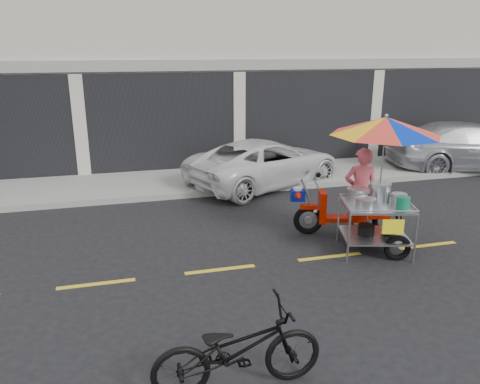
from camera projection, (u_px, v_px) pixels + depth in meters
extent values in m
plane|color=black|center=(330.00, 257.00, 8.33)|extent=(90.00, 90.00, 0.00)
cube|color=gray|center=(248.00, 175.00, 13.40)|extent=(45.00, 3.00, 0.15)
cube|color=beige|center=(211.00, 35.00, 16.86)|extent=(36.00, 8.00, 8.00)
cube|color=black|center=(239.00, 122.00, 13.89)|extent=(35.28, 0.06, 2.90)
cube|color=gray|center=(239.00, 65.00, 13.38)|extent=(36.00, 0.12, 0.30)
cube|color=gold|center=(330.00, 257.00, 8.33)|extent=(42.00, 0.10, 0.01)
imported|color=silver|center=(266.00, 162.00, 12.56)|extent=(4.89, 3.68, 1.23)
imported|color=#B6B7BE|center=(471.00, 147.00, 14.09)|extent=(5.22, 2.94, 1.43)
imported|color=black|center=(238.00, 349.00, 4.99)|extent=(1.87, 0.66, 0.98)
torus|color=black|center=(308.00, 220.00, 9.29)|extent=(0.60, 0.27, 0.59)
torus|color=black|center=(387.00, 220.00, 9.27)|extent=(0.60, 0.27, 0.59)
cylinder|color=#9EA0A5|center=(308.00, 220.00, 9.29)|extent=(0.16, 0.10, 0.15)
cylinder|color=#9EA0A5|center=(387.00, 220.00, 9.27)|extent=(0.16, 0.10, 0.15)
cube|color=#B31300|center=(309.00, 207.00, 9.20)|extent=(0.35, 0.21, 0.08)
cylinder|color=#9EA0A5|center=(309.00, 199.00, 9.16)|extent=(0.38, 0.15, 0.84)
cube|color=#B31300|center=(322.00, 207.00, 9.20)|extent=(0.21, 0.37, 0.62)
cube|color=#B31300|center=(345.00, 218.00, 9.27)|extent=(0.88, 0.50, 0.08)
cube|color=#B31300|center=(370.00, 207.00, 9.19)|extent=(0.82, 0.47, 0.42)
cube|color=black|center=(365.00, 195.00, 9.12)|extent=(0.72, 0.42, 0.10)
cylinder|color=#9EA0A5|center=(316.00, 184.00, 9.06)|extent=(0.19, 0.56, 0.04)
sphere|color=black|center=(318.00, 175.00, 9.23)|extent=(0.10, 0.10, 0.10)
cylinder|color=white|center=(315.00, 210.00, 9.22)|extent=(0.15, 0.15, 0.05)
cube|color=#04117E|center=(298.00, 195.00, 9.14)|extent=(0.32, 0.29, 0.21)
cylinder|color=white|center=(298.00, 189.00, 9.10)|extent=(0.20, 0.20, 0.05)
cone|color=#B31300|center=(299.00, 197.00, 8.96)|extent=(0.24, 0.27, 0.19)
torus|color=black|center=(397.00, 248.00, 8.15)|extent=(0.49, 0.23, 0.48)
cylinder|color=#9EA0A5|center=(349.00, 239.00, 8.00)|extent=(0.05, 0.05, 0.88)
cylinder|color=#9EA0A5|center=(338.00, 220.00, 8.89)|extent=(0.05, 0.05, 0.88)
cylinder|color=#9EA0A5|center=(416.00, 239.00, 7.98)|extent=(0.05, 0.05, 0.88)
cylinder|color=#9EA0A5|center=(399.00, 220.00, 8.87)|extent=(0.05, 0.05, 0.88)
cube|color=#9EA0A5|center=(374.00, 235.00, 8.47)|extent=(1.35, 1.20, 0.03)
cube|color=#9EA0A5|center=(377.00, 206.00, 8.30)|extent=(1.35, 1.20, 0.04)
cylinder|color=#9EA0A5|center=(385.00, 211.00, 7.84)|extent=(1.11, 0.33, 0.02)
cylinder|color=#9EA0A5|center=(371.00, 194.00, 8.73)|extent=(1.11, 0.33, 0.02)
cylinder|color=#9EA0A5|center=(345.00, 202.00, 8.29)|extent=(0.27, 0.91, 0.02)
cylinder|color=#9EA0A5|center=(410.00, 202.00, 8.28)|extent=(0.27, 0.91, 0.02)
cylinder|color=#9EA0A5|center=(368.00, 226.00, 8.92)|extent=(0.25, 0.76, 0.04)
cylinder|color=#9EA0A5|center=(370.00, 200.00, 8.77)|extent=(0.25, 0.76, 0.04)
cube|color=yellow|center=(393.00, 227.00, 7.89)|extent=(0.36, 0.12, 0.26)
cylinder|color=#B7B7BC|center=(357.00, 195.00, 8.47)|extent=(0.45, 0.45, 0.22)
cylinder|color=#B7B7BC|center=(380.00, 192.00, 8.47)|extent=(0.44, 0.44, 0.31)
cylinder|color=#B7B7BC|center=(399.00, 199.00, 8.32)|extent=(0.32, 0.32, 0.17)
cylinder|color=#B7B7BC|center=(365.00, 204.00, 8.10)|extent=(0.42, 0.42, 0.15)
cylinder|color=#14734F|center=(403.00, 203.00, 8.01)|extent=(0.28, 0.28, 0.23)
cylinder|color=black|center=(366.00, 230.00, 8.44)|extent=(0.36, 0.36, 0.19)
cylinder|color=black|center=(389.00, 230.00, 8.44)|extent=(0.31, 0.31, 0.17)
cylinder|color=#9EA0A5|center=(382.00, 162.00, 8.17)|extent=(0.03, 0.03, 1.56)
sphere|color=#9EA0A5|center=(387.00, 116.00, 7.94)|extent=(0.06, 0.06, 0.06)
imported|color=#CD4E59|center=(360.00, 192.00, 9.10)|extent=(0.73, 0.58, 1.76)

